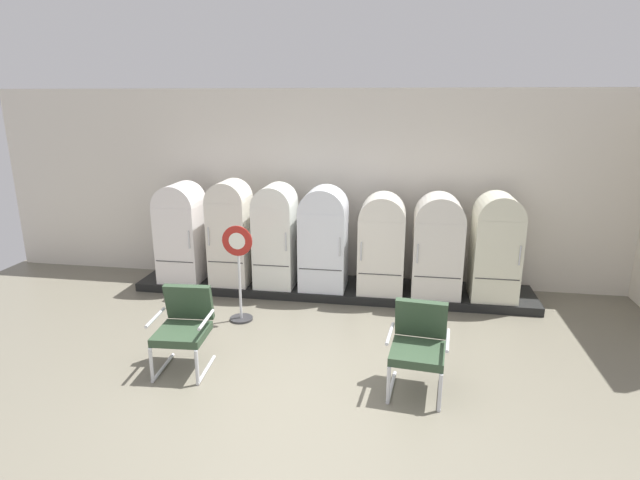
{
  "coord_description": "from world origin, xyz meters",
  "views": [
    {
      "loc": [
        1.04,
        -4.46,
        2.99
      ],
      "look_at": [
        -0.14,
        2.75,
        0.94
      ],
      "focal_mm": 28.45,
      "sensor_mm": 36.0,
      "label": 1
    }
  ],
  "objects_px": {
    "refrigerator_6": "(496,243)",
    "refrigerator_2": "(276,232)",
    "refrigerator_1": "(230,229)",
    "refrigerator_5": "(438,243)",
    "armchair_right": "(419,343)",
    "refrigerator_0": "(182,229)",
    "sign_stand": "(239,278)",
    "refrigerator_3": "(324,236)",
    "refrigerator_4": "(382,241)",
    "armchair_left": "(184,324)"
  },
  "relations": [
    {
      "from": "refrigerator_4",
      "to": "refrigerator_5",
      "type": "xyz_separation_m",
      "value": [
        0.82,
        0.0,
        0.01
      ]
    },
    {
      "from": "refrigerator_3",
      "to": "refrigerator_0",
      "type": "bearing_deg",
      "value": 179.47
    },
    {
      "from": "refrigerator_3",
      "to": "refrigerator_5",
      "type": "height_order",
      "value": "refrigerator_3"
    },
    {
      "from": "refrigerator_2",
      "to": "refrigerator_1",
      "type": "bearing_deg",
      "value": -177.43
    },
    {
      "from": "armchair_right",
      "to": "refrigerator_2",
      "type": "bearing_deg",
      "value": 130.94
    },
    {
      "from": "refrigerator_6",
      "to": "armchair_left",
      "type": "bearing_deg",
      "value": -146.76
    },
    {
      "from": "refrigerator_4",
      "to": "refrigerator_6",
      "type": "bearing_deg",
      "value": -0.29
    },
    {
      "from": "refrigerator_2",
      "to": "armchair_right",
      "type": "distance_m",
      "value": 3.31
    },
    {
      "from": "refrigerator_2",
      "to": "sign_stand",
      "type": "distance_m",
      "value": 1.21
    },
    {
      "from": "refrigerator_4",
      "to": "armchair_left",
      "type": "relative_size",
      "value": 1.59
    },
    {
      "from": "refrigerator_0",
      "to": "armchair_right",
      "type": "height_order",
      "value": "refrigerator_0"
    },
    {
      "from": "refrigerator_0",
      "to": "refrigerator_5",
      "type": "bearing_deg",
      "value": 0.05
    },
    {
      "from": "refrigerator_2",
      "to": "refrigerator_0",
      "type": "bearing_deg",
      "value": 179.65
    },
    {
      "from": "refrigerator_2",
      "to": "sign_stand",
      "type": "height_order",
      "value": "refrigerator_2"
    },
    {
      "from": "refrigerator_1",
      "to": "refrigerator_0",
      "type": "bearing_deg",
      "value": 177.13
    },
    {
      "from": "refrigerator_1",
      "to": "refrigerator_5",
      "type": "xyz_separation_m",
      "value": [
        3.18,
        0.05,
        -0.08
      ]
    },
    {
      "from": "refrigerator_2",
      "to": "refrigerator_5",
      "type": "bearing_deg",
      "value": 0.3
    },
    {
      "from": "refrigerator_5",
      "to": "armchair_left",
      "type": "relative_size",
      "value": 1.61
    },
    {
      "from": "refrigerator_1",
      "to": "armchair_left",
      "type": "bearing_deg",
      "value": -83.75
    },
    {
      "from": "refrigerator_5",
      "to": "armchair_left",
      "type": "xyz_separation_m",
      "value": [
        -2.92,
        -2.46,
        -0.4
      ]
    },
    {
      "from": "refrigerator_0",
      "to": "refrigerator_5",
      "type": "distance_m",
      "value": 4.01
    },
    {
      "from": "refrigerator_3",
      "to": "refrigerator_2",
      "type": "bearing_deg",
      "value": 179.1
    },
    {
      "from": "refrigerator_2",
      "to": "refrigerator_3",
      "type": "bearing_deg",
      "value": -0.9
    },
    {
      "from": "refrigerator_6",
      "to": "refrigerator_2",
      "type": "bearing_deg",
      "value": -179.93
    },
    {
      "from": "refrigerator_0",
      "to": "sign_stand",
      "type": "bearing_deg",
      "value": -40.97
    },
    {
      "from": "refrigerator_0",
      "to": "armchair_right",
      "type": "bearing_deg",
      "value": -33.92
    },
    {
      "from": "armchair_left",
      "to": "refrigerator_6",
      "type": "bearing_deg",
      "value": 33.24
    },
    {
      "from": "refrigerator_4",
      "to": "armchair_right",
      "type": "bearing_deg",
      "value": -78.47
    },
    {
      "from": "refrigerator_2",
      "to": "refrigerator_5",
      "type": "xyz_separation_m",
      "value": [
        2.46,
        0.01,
        -0.05
      ]
    },
    {
      "from": "refrigerator_1",
      "to": "refrigerator_6",
      "type": "xyz_separation_m",
      "value": [
        4.01,
        0.04,
        -0.05
      ]
    },
    {
      "from": "refrigerator_0",
      "to": "refrigerator_1",
      "type": "distance_m",
      "value": 0.83
    },
    {
      "from": "sign_stand",
      "to": "refrigerator_4",
      "type": "bearing_deg",
      "value": 31.49
    },
    {
      "from": "refrigerator_6",
      "to": "refrigerator_0",
      "type": "bearing_deg",
      "value": 179.94
    },
    {
      "from": "refrigerator_6",
      "to": "armchair_left",
      "type": "xyz_separation_m",
      "value": [
        -3.74,
        -2.45,
        -0.43
      ]
    },
    {
      "from": "refrigerator_2",
      "to": "refrigerator_6",
      "type": "distance_m",
      "value": 3.29
    },
    {
      "from": "refrigerator_6",
      "to": "armchair_left",
      "type": "distance_m",
      "value": 4.5
    },
    {
      "from": "armchair_right",
      "to": "refrigerator_3",
      "type": "bearing_deg",
      "value": 119.44
    },
    {
      "from": "refrigerator_4",
      "to": "refrigerator_0",
      "type": "bearing_deg",
      "value": -179.95
    },
    {
      "from": "refrigerator_4",
      "to": "refrigerator_6",
      "type": "xyz_separation_m",
      "value": [
        1.65,
        -0.01,
        0.04
      ]
    },
    {
      "from": "refrigerator_2",
      "to": "refrigerator_4",
      "type": "xyz_separation_m",
      "value": [
        1.64,
        0.01,
        -0.06
      ]
    },
    {
      "from": "refrigerator_0",
      "to": "armchair_left",
      "type": "height_order",
      "value": "refrigerator_0"
    },
    {
      "from": "refrigerator_3",
      "to": "refrigerator_6",
      "type": "distance_m",
      "value": 2.53
    },
    {
      "from": "refrigerator_2",
      "to": "refrigerator_6",
      "type": "bearing_deg",
      "value": 0.07
    },
    {
      "from": "refrigerator_0",
      "to": "refrigerator_6",
      "type": "distance_m",
      "value": 4.84
    },
    {
      "from": "refrigerator_2",
      "to": "armchair_right",
      "type": "xyz_separation_m",
      "value": [
        2.15,
        -2.48,
        -0.45
      ]
    },
    {
      "from": "refrigerator_1",
      "to": "refrigerator_4",
      "type": "distance_m",
      "value": 2.36
    },
    {
      "from": "armchair_left",
      "to": "armchair_right",
      "type": "xyz_separation_m",
      "value": [
        2.6,
        -0.03,
        0.0
      ]
    },
    {
      "from": "refrigerator_0",
      "to": "refrigerator_2",
      "type": "relative_size",
      "value": 0.98
    },
    {
      "from": "refrigerator_1",
      "to": "refrigerator_2",
      "type": "bearing_deg",
      "value": 2.57
    },
    {
      "from": "armchair_right",
      "to": "refrigerator_6",
      "type": "bearing_deg",
      "value": 65.33
    }
  ]
}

